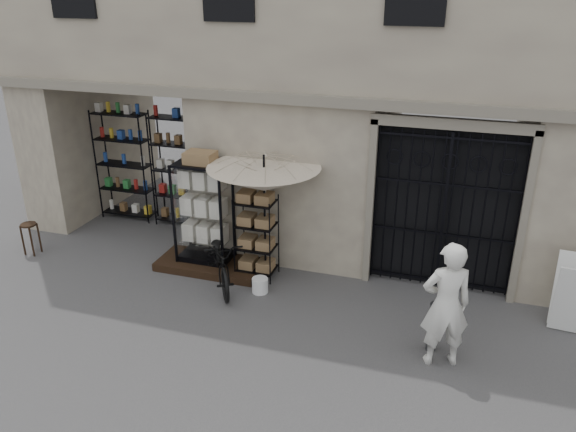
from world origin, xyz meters
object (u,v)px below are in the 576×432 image
(wooden_stool, at_px, (31,238))
(steel_bollard, at_px, (433,327))
(market_umbrella, at_px, (264,173))
(display_cabinet, at_px, (204,217))
(wire_rack, at_px, (256,238))
(easel_sign, at_px, (574,296))
(white_bucket, at_px, (260,285))
(shopkeeper, at_px, (439,361))
(bicycle, at_px, (222,284))

(wooden_stool, relative_size, steel_bollard, 0.81)
(market_umbrella, bearing_deg, steel_bollard, -23.90)
(display_cabinet, height_order, wire_rack, display_cabinet)
(steel_bollard, xyz_separation_m, easel_sign, (2.00, 1.17, 0.22))
(display_cabinet, xyz_separation_m, wooden_stool, (-3.55, -0.58, -0.67))
(wooden_stool, distance_m, steel_bollard, 7.93)
(white_bucket, bearing_deg, easel_sign, 4.26)
(market_umbrella, bearing_deg, shopkeeper, -26.61)
(steel_bollard, xyz_separation_m, shopkeeper, (0.14, -0.25, -0.40))
(easel_sign, bearing_deg, wire_rack, -177.01)
(easel_sign, bearing_deg, shopkeeper, -137.59)
(display_cabinet, distance_m, bicycle, 1.29)
(wire_rack, xyz_separation_m, white_bucket, (0.26, -0.56, -0.63))
(wooden_stool, xyz_separation_m, easel_sign, (9.89, 0.32, 0.28))
(wooden_stool, bearing_deg, steel_bollard, -6.15)
(market_umbrella, height_order, easel_sign, market_umbrella)
(market_umbrella, height_order, wooden_stool, market_umbrella)
(wire_rack, distance_m, white_bucket, 0.88)
(steel_bollard, bearing_deg, wooden_stool, 173.85)
(white_bucket, bearing_deg, wire_rack, 115.23)
(bicycle, height_order, steel_bollard, bicycle)
(market_umbrella, relative_size, bicycle, 1.52)
(wire_rack, relative_size, market_umbrella, 0.56)
(wire_rack, xyz_separation_m, shopkeeper, (3.40, -1.61, -0.77))
(wire_rack, xyz_separation_m, market_umbrella, (0.16, 0.02, 1.26))
(wire_rack, relative_size, shopkeeper, 0.82)
(white_bucket, bearing_deg, display_cabinet, 154.66)
(white_bucket, xyz_separation_m, easel_sign, (5.00, 0.37, 0.48))
(steel_bollard, bearing_deg, easel_sign, 30.35)
(bicycle, bearing_deg, easel_sign, -28.63)
(market_umbrella, xyz_separation_m, shopkeeper, (3.24, -1.62, -2.03))
(display_cabinet, relative_size, bicycle, 1.12)
(bicycle, distance_m, steel_bollard, 3.88)
(wire_rack, height_order, bicycle, wire_rack)
(market_umbrella, height_order, white_bucket, market_umbrella)
(display_cabinet, xyz_separation_m, shopkeeper, (4.47, -1.68, -1.01))
(wire_rack, height_order, wooden_stool, wire_rack)
(shopkeeper, bearing_deg, white_bucket, -38.17)
(display_cabinet, bearing_deg, bicycle, -34.06)
(display_cabinet, relative_size, easel_sign, 1.73)
(wire_rack, bearing_deg, bicycle, -124.00)
(wire_rack, relative_size, steel_bollard, 1.96)
(white_bucket, height_order, easel_sign, easel_sign)
(easel_sign, bearing_deg, wooden_stool, -173.14)
(wire_rack, distance_m, wooden_stool, 4.67)
(bicycle, distance_m, wooden_stool, 4.14)
(wire_rack, distance_m, shopkeeper, 3.84)
(bicycle, bearing_deg, steel_bollard, -44.66)
(white_bucket, distance_m, shopkeeper, 3.32)
(market_umbrella, xyz_separation_m, steel_bollard, (3.10, -1.37, -1.63))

